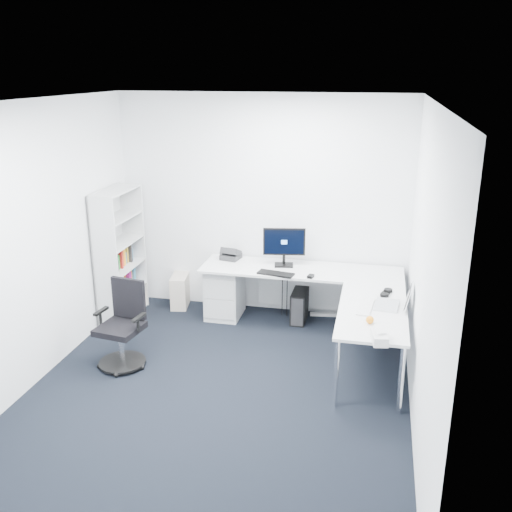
% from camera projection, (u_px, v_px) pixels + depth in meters
% --- Properties ---
extents(ground, '(4.20, 4.20, 0.00)m').
position_uv_depth(ground, '(217.00, 392.00, 5.48)').
color(ground, black).
extents(ceiling, '(4.20, 4.20, 0.00)m').
position_uv_depth(ceiling, '(210.00, 102.00, 4.63)').
color(ceiling, white).
extents(wall_back, '(3.60, 0.02, 2.70)m').
position_uv_depth(wall_back, '(262.00, 206.00, 7.00)').
color(wall_back, white).
rests_on(wall_back, ground).
extents(wall_front, '(3.60, 0.02, 2.70)m').
position_uv_depth(wall_front, '(106.00, 379.00, 3.11)').
color(wall_front, white).
rests_on(wall_front, ground).
extents(wall_left, '(0.02, 4.20, 2.70)m').
position_uv_depth(wall_left, '(32.00, 246.00, 5.42)').
color(wall_left, white).
rests_on(wall_left, ground).
extents(wall_right, '(0.02, 4.20, 2.70)m').
position_uv_depth(wall_right, '(424.00, 274.00, 4.69)').
color(wall_right, white).
rests_on(wall_right, ground).
extents(l_desk, '(2.38, 1.33, 0.70)m').
position_uv_depth(l_desk, '(296.00, 307.00, 6.56)').
color(l_desk, silver).
rests_on(l_desk, ground).
extents(drawer_pedestal, '(0.41, 0.51, 0.63)m').
position_uv_depth(drawer_pedestal, '(225.00, 292.00, 7.08)').
color(drawer_pedestal, silver).
rests_on(drawer_pedestal, ground).
extents(bookshelf, '(0.31, 0.81, 1.61)m').
position_uv_depth(bookshelf, '(120.00, 255.00, 6.90)').
color(bookshelf, silver).
rests_on(bookshelf, ground).
extents(task_chair, '(0.57, 0.57, 0.90)m').
position_uv_depth(task_chair, '(120.00, 326.00, 5.82)').
color(task_chair, black).
rests_on(task_chair, ground).
extents(black_pc_tower, '(0.18, 0.40, 0.39)m').
position_uv_depth(black_pc_tower, '(299.00, 306.00, 6.97)').
color(black_pc_tower, black).
rests_on(black_pc_tower, ground).
extents(beige_pc_tower, '(0.27, 0.47, 0.42)m').
position_uv_depth(beige_pc_tower, '(180.00, 290.00, 7.43)').
color(beige_pc_tower, '#BAB09E').
rests_on(beige_pc_tower, ground).
extents(power_strip, '(0.33, 0.10, 0.04)m').
position_uv_depth(power_strip, '(323.00, 314.00, 7.16)').
color(power_strip, silver).
rests_on(power_strip, ground).
extents(monitor, '(0.52, 0.24, 0.48)m').
position_uv_depth(monitor, '(284.00, 247.00, 6.79)').
color(monitor, black).
rests_on(monitor, l_desk).
extents(black_keyboard, '(0.44, 0.22, 0.02)m').
position_uv_depth(black_keyboard, '(276.00, 274.00, 6.57)').
color(black_keyboard, black).
rests_on(black_keyboard, l_desk).
extents(mouse, '(0.08, 0.11, 0.03)m').
position_uv_depth(mouse, '(311.00, 276.00, 6.47)').
color(mouse, black).
rests_on(mouse, l_desk).
extents(desk_phone, '(0.26, 0.26, 0.15)m').
position_uv_depth(desk_phone, '(231.00, 253.00, 7.09)').
color(desk_phone, '#272729').
rests_on(desk_phone, l_desk).
extents(laptop, '(0.38, 0.37, 0.24)m').
position_uv_depth(laptop, '(387.00, 295.00, 5.67)').
color(laptop, silver).
rests_on(laptop, l_desk).
extents(white_keyboard, '(0.17, 0.46, 0.02)m').
position_uv_depth(white_keyboard, '(366.00, 307.00, 5.67)').
color(white_keyboard, silver).
rests_on(white_keyboard, l_desk).
extents(headphones, '(0.19, 0.24, 0.06)m').
position_uv_depth(headphones, '(386.00, 292.00, 6.00)').
color(headphones, black).
rests_on(headphones, l_desk).
extents(orange_fruit, '(0.07, 0.07, 0.07)m').
position_uv_depth(orange_fruit, '(370.00, 320.00, 5.30)').
color(orange_fruit, orange).
rests_on(orange_fruit, l_desk).
extents(tissue_box, '(0.16, 0.26, 0.08)m').
position_uv_depth(tissue_box, '(379.00, 337.00, 4.95)').
color(tissue_box, silver).
rests_on(tissue_box, l_desk).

